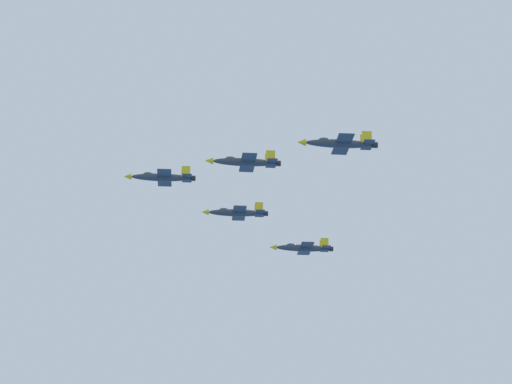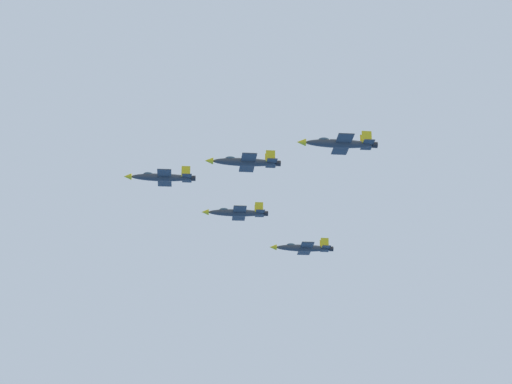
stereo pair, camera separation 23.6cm
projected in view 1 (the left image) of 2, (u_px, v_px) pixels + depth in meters
The scene contains 5 objects.
jet_lead at pixel (161, 177), 250.52m from camera, with size 11.24×16.93×3.77m.
jet_left_wingman at pixel (245, 162), 235.44m from camera, with size 11.24×17.01×3.76m.
jet_right_wingman at pixel (236, 213), 266.47m from camera, with size 11.12×16.73×3.73m.
jet_left_outer at pixel (339, 143), 220.47m from camera, with size 11.25×17.02×3.77m.
jet_right_outer at pixel (303, 248), 281.99m from camera, with size 11.33×17.14×3.79m.
Camera 1 is at (-223.90, 110.30, 52.94)m, focal length 70.47 mm.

